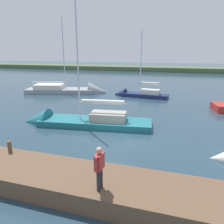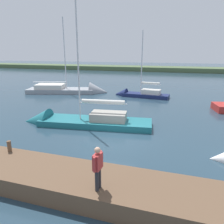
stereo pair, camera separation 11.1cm
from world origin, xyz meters
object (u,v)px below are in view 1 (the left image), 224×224
object	(u,v)px
mooring_post_near	(10,147)
sailboat_inner_slip	(74,91)
sailboat_near_dock	(76,123)
sailboat_mid_channel	(137,95)
person_on_dock	(99,166)

from	to	relation	value
mooring_post_near	sailboat_inner_slip	distance (m)	19.41
sailboat_near_dock	sailboat_inner_slip	xyz separation A→B (m)	(6.15, -11.88, 0.10)
mooring_post_near	sailboat_mid_channel	bearing A→B (deg)	-98.50
mooring_post_near	sailboat_mid_channel	world-z (taller)	sailboat_mid_channel
mooring_post_near	person_on_dock	bearing A→B (deg)	163.91
mooring_post_near	person_on_dock	xyz separation A→B (m)	(-5.15, 1.48, 0.64)
sailboat_near_dock	sailboat_inner_slip	size ratio (longest dim) A/B	0.92
mooring_post_near	sailboat_mid_channel	distance (m)	18.75
sailboat_mid_channel	sailboat_near_dock	size ratio (longest dim) A/B	0.83
mooring_post_near	person_on_dock	distance (m)	5.40
sailboat_near_dock	person_on_dock	world-z (taller)	sailboat_near_dock
person_on_dock	mooring_post_near	bearing A→B (deg)	-12.77
sailboat_mid_channel	sailboat_near_dock	distance (m)	12.21
sailboat_mid_channel	sailboat_inner_slip	distance (m)	8.69
sailboat_inner_slip	mooring_post_near	bearing A→B (deg)	-87.64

